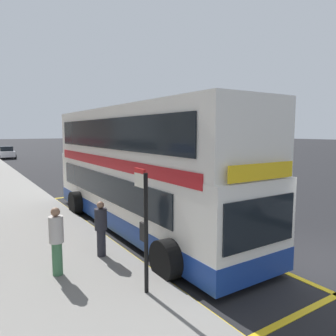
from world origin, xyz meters
The scene contains 8 objects.
ground_plane centered at (0.00, 32.00, 0.00)m, with size 260.00×260.00×0.00m, color black.
double_decker_bus centered at (-2.46, 5.29, 2.07)m, with size 3.22×11.49×4.40m.
bus_bay_markings centered at (-2.51, 5.39, 0.01)m, with size 2.98×13.89×0.01m.
bus_stop_sign centered at (-4.68, 0.76, 1.71)m, with size 0.09×0.51×2.65m.
parked_car_grey_across centered at (2.70, 17.50, 0.80)m, with size 2.09×4.20×1.62m.
parked_car_white_distant centered at (-3.09, 41.73, 0.80)m, with size 2.09×4.20×1.62m.
pedestrian_waiting_near_sign centered at (-6.07, 2.58, 1.04)m, with size 0.34×0.34×1.65m.
pedestrian_further_back centered at (-4.75, 3.12, 0.97)m, with size 0.34×0.34×1.54m.
Camera 1 is at (-7.80, -4.99, 3.57)m, focal length 33.89 mm.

